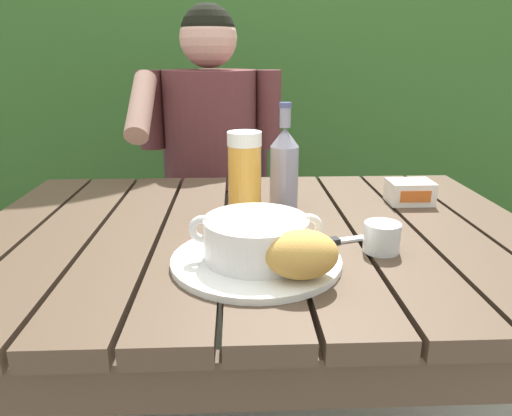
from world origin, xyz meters
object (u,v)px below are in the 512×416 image
at_px(soup_bowl, 256,237).
at_px(bread_roll, 302,254).
at_px(beer_bottle, 284,166).
at_px(serving_plate, 256,260).
at_px(butter_tub, 410,192).
at_px(person_eating, 210,163).
at_px(beer_glass, 245,176).
at_px(chair_near_diner, 216,220).
at_px(table_knife, 337,241).
at_px(water_glass_small, 382,237).

height_order(soup_bowl, bread_roll, same).
bearing_deg(beer_bottle, serving_plate, -103.95).
xyz_separation_m(beer_bottle, butter_tub, (0.31, 0.02, -0.07)).
bearing_deg(bread_roll, person_eating, 101.64).
xyz_separation_m(person_eating, beer_glass, (0.11, -0.60, 0.11)).
height_order(chair_near_diner, bread_roll, chair_near_diner).
bearing_deg(person_eating, table_knife, -69.42).
xyz_separation_m(water_glass_small, butter_tub, (0.16, 0.30, 0.00)).
xyz_separation_m(beer_bottle, water_glass_small, (0.16, -0.28, -0.07)).
bearing_deg(beer_bottle, chair_near_diner, 105.44).
bearing_deg(beer_bottle, bread_roll, -91.63).
distance_m(serving_plate, butter_tub, 0.52).
height_order(bread_roll, butter_tub, bread_roll).
distance_m(serving_plate, soup_bowl, 0.04).
distance_m(soup_bowl, beer_glass, 0.25).
bearing_deg(serving_plate, bread_roll, -49.40).
height_order(person_eating, beer_glass, person_eating).
distance_m(person_eating, soup_bowl, 0.86).
height_order(soup_bowl, table_knife, soup_bowl).
distance_m(person_eating, beer_bottle, 0.58).
bearing_deg(soup_bowl, table_knife, 28.82).
height_order(beer_glass, water_glass_small, beer_glass).
bearing_deg(water_glass_small, soup_bowl, -169.41).
relative_size(person_eating, beer_bottle, 5.06).
height_order(person_eating, table_knife, person_eating).
distance_m(chair_near_diner, serving_plate, 1.10).
bearing_deg(serving_plate, table_knife, 28.82).
distance_m(bread_roll, butter_tub, 0.53).
relative_size(person_eating, beer_glass, 6.47).
relative_size(serving_plate, beer_glass, 1.54).
bearing_deg(serving_plate, beer_glass, 93.43).
height_order(chair_near_diner, soup_bowl, chair_near_diner).
height_order(beer_glass, butter_tub, beer_glass).
xyz_separation_m(soup_bowl, table_knife, (0.16, 0.09, -0.05)).
distance_m(beer_glass, table_knife, 0.26).
bearing_deg(serving_plate, chair_near_diner, 96.56).
height_order(serving_plate, beer_bottle, beer_bottle).
bearing_deg(person_eating, soup_bowl, -81.76).
height_order(bread_roll, beer_bottle, beer_bottle).
distance_m(bread_roll, beer_bottle, 0.41).
bearing_deg(soup_bowl, water_glass_small, 10.59).
height_order(chair_near_diner, serving_plate, chair_near_diner).
relative_size(chair_near_diner, butter_tub, 8.46).
distance_m(soup_bowl, butter_tub, 0.52).
distance_m(person_eating, water_glass_small, 0.88).
bearing_deg(soup_bowl, butter_tub, 40.75).
bearing_deg(beer_glass, beer_bottle, 38.27).
height_order(beer_glass, beer_bottle, beer_bottle).
bearing_deg(soup_bowl, person_eating, 98.24).
xyz_separation_m(soup_bowl, water_glass_small, (0.24, 0.04, -0.02)).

